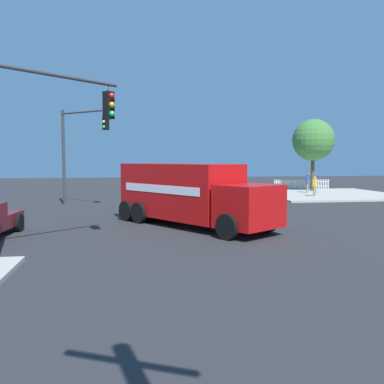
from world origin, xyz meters
name	(u,v)px	position (x,y,z in m)	size (l,w,h in m)	color
ground_plane	(211,220)	(0.00, 0.00, 0.00)	(100.00, 100.00, 0.00)	#2B2B2D
sidewalk_corner_near	(328,194)	(-12.78, -12.78, 0.07)	(11.15, 11.15, 0.14)	#B2ADA0
delivery_truck	(189,194)	(1.33, 1.47, 1.49)	(6.75, 8.25, 2.84)	red
traffic_light_primary	(77,143)	(7.32, -7.54, 4.13)	(3.30, 2.83, 6.30)	#38383D
traffic_light_secondary	(38,129)	(6.79, 6.89, 3.98)	(3.59, 3.13, 5.78)	#38383D
pedestrian_near_corner	(315,185)	(-10.51, -10.53, 1.02)	(0.48, 0.35, 1.56)	gray
pedestrian_crossing	(308,182)	(-11.43, -13.88, 1.10)	(0.35, 0.48, 1.68)	gray
picket_fence_run	(302,184)	(-12.78, -18.11, 0.62)	(5.68, 0.05, 0.95)	silver
shade_tree_near	(313,140)	(-12.88, -16.04, 4.81)	(3.84, 3.84, 6.61)	brown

